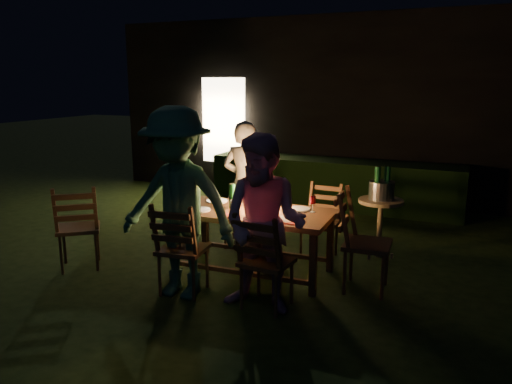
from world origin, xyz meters
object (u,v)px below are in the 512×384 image
at_px(person_house_side, 245,185).
at_px(chair_end, 364,260).
at_px(person_opp_left, 178,204).
at_px(side_table, 381,206).
at_px(chair_spare, 79,242).
at_px(person_opp_right, 264,225).
at_px(lantern, 259,196).
at_px(ice_bucket, 382,190).
at_px(dining_table, 253,217).
at_px(chair_near_left, 183,264).
at_px(bottle_table, 232,196).
at_px(chair_far_left, 244,225).
at_px(bottle_bucket_b, 387,186).
at_px(bottle_bucket_a, 377,187).
at_px(chair_far_right, 319,235).
at_px(chair_near_right, 266,278).

bearing_deg(person_house_side, chair_end, 153.93).
xyz_separation_m(person_opp_left, side_table, (1.62, 1.91, -0.31)).
bearing_deg(chair_spare, person_opp_left, -45.59).
bearing_deg(person_opp_right, lantern, 114.69).
bearing_deg(person_opp_right, ice_bucket, 67.61).
relative_size(person_opp_right, lantern, 4.74).
xyz_separation_m(dining_table, chair_near_left, (-0.43, -0.78, -0.34)).
height_order(person_house_side, lantern, person_house_side).
bearing_deg(person_opp_right, bottle_table, 130.49).
bearing_deg(dining_table, chair_far_left, 120.27).
distance_m(chair_far_left, bottle_bucket_b, 1.85).
height_order(person_opp_left, bottle_bucket_b, person_opp_left).
bearing_deg(lantern, person_opp_left, -118.28).
bearing_deg(chair_near_left, bottle_bucket_a, 42.22).
height_order(dining_table, side_table, side_table).
xyz_separation_m(chair_spare, bottle_bucket_a, (3.01, 1.71, 0.57)).
bearing_deg(chair_far_right, chair_end, 136.03).
distance_m(chair_far_right, lantern, 1.06).
bearing_deg(chair_end, ice_bucket, 178.39).
xyz_separation_m(person_house_side, bottle_bucket_b, (1.71, 0.31, 0.07)).
xyz_separation_m(chair_far_right, lantern, (-0.48, -0.73, 0.60)).
distance_m(chair_end, bottle_bucket_b, 1.22).
xyz_separation_m(chair_near_left, chair_far_right, (0.96, 1.57, -0.02)).
distance_m(chair_near_right, chair_far_left, 1.78).
bearing_deg(dining_table, side_table, 40.67).
xyz_separation_m(person_house_side, person_opp_left, (0.05, -1.64, 0.13)).
distance_m(chair_spare, bottle_bucket_a, 3.51).
relative_size(chair_end, bottle_bucket_b, 3.35).
height_order(chair_end, bottle_table, chair_end).
relative_size(bottle_table, bottle_bucket_a, 0.88).
relative_size(chair_near_left, chair_far_right, 1.09).
bearing_deg(dining_table, lantern, 45.00).
height_order(dining_table, person_opp_right, person_opp_right).
distance_m(person_opp_right, side_table, 2.03).
relative_size(chair_far_left, chair_spare, 0.93).
relative_size(chair_near_right, side_table, 1.37).
distance_m(chair_near_right, bottle_bucket_a, 2.01).
distance_m(person_house_side, person_opp_left, 1.65).
bearing_deg(bottle_bucket_a, ice_bucket, 38.66).
xyz_separation_m(chair_near_right, chair_far_right, (0.06, 1.54, -0.02)).
bearing_deg(chair_end, chair_far_left, -116.75).
height_order(side_table, bottle_bucket_b, bottle_bucket_b).
height_order(chair_end, ice_bucket, chair_end).
distance_m(lantern, bottle_table, 0.30).
distance_m(dining_table, ice_bucket, 1.62).
relative_size(dining_table, person_house_side, 1.08).
bearing_deg(chair_near_right, ice_bucket, 73.62).
relative_size(chair_far_right, bottle_bucket_b, 2.88).
relative_size(chair_far_right, ice_bucket, 3.07).
height_order(chair_end, bottle_bucket_b, chair_end).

